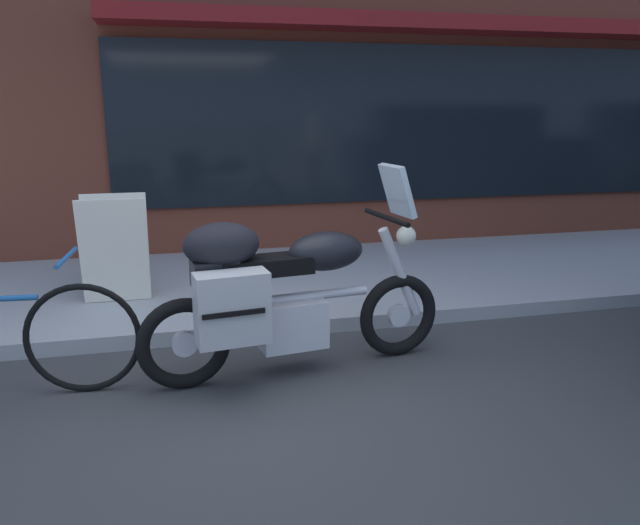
# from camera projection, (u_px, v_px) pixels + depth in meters

# --- Properties ---
(ground_plane) EXTENTS (80.00, 80.00, 0.00)m
(ground_plane) POSITION_uv_depth(u_px,v_px,m) (257.00, 414.00, 3.64)
(ground_plane) COLOR #3B3B3B
(touring_motorcycle) EXTENTS (2.12, 0.84, 1.38)m
(touring_motorcycle) POSITION_uv_depth(u_px,v_px,m) (280.00, 290.00, 4.03)
(touring_motorcycle) COLOR black
(touring_motorcycle) RESTS_ON ground_plane
(sandwich_board_sign) EXTENTS (0.55, 0.41, 0.90)m
(sandwich_board_sign) POSITION_uv_depth(u_px,v_px,m) (115.00, 249.00, 5.28)
(sandwich_board_sign) COLOR silver
(sandwich_board_sign) RESTS_ON sidewalk_curb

